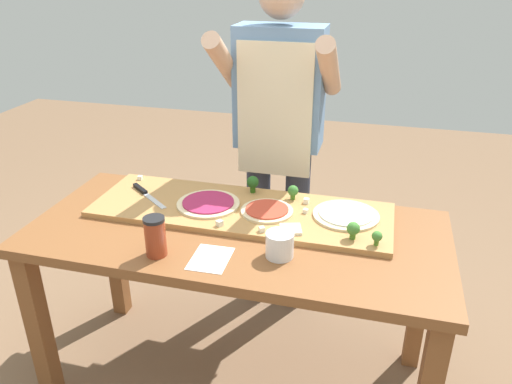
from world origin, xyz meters
The scene contains 21 objects.
ground_plane centered at (0.00, 0.00, 0.00)m, with size 8.00×8.00×0.00m, color brown.
prep_table centered at (0.00, 0.00, 0.66)m, with size 1.60×0.72×0.77m.
cutting_board centered at (-0.02, 0.13, 0.78)m, with size 1.21×0.40×0.02m, color #B27F47.
chefs_knife centered at (-0.46, 0.15, 0.80)m, with size 0.23×0.19×0.02m.
pizza_whole_beet_magenta centered at (-0.16, 0.12, 0.80)m, with size 0.26×0.26×0.02m.
pizza_whole_white_garlic centered at (0.40, 0.17, 0.80)m, with size 0.26×0.26×0.02m.
pizza_whole_tomato_red centered at (0.09, 0.12, 0.80)m, with size 0.21×0.21×0.02m.
pizza_slice_near_left centered at (0.21, 0.00, 0.80)m, with size 0.08×0.08×0.01m, color beige.
broccoli_floret_back_mid centered at (0.44, 0.00, 0.83)m, with size 0.05×0.05×0.07m.
broccoli_floret_front_mid centered at (0.52, -0.02, 0.83)m, with size 0.04×0.04×0.06m.
broccoli_floret_back_left centered at (-0.01, 0.29, 0.84)m, with size 0.05×0.05×0.07m.
broccoli_floret_front_right centered at (0.17, 0.27, 0.83)m, with size 0.05×0.05×0.06m.
cheese_crumble_a centered at (-0.06, -0.03, 0.80)m, with size 0.02×0.02×0.02m, color silver.
cheese_crumble_b centered at (-0.55, 0.29, 0.80)m, with size 0.02×0.02×0.02m, color white.
cheese_crumble_c centered at (0.11, -0.03, 0.80)m, with size 0.02×0.02×0.02m, color silver.
cheese_crumble_d centered at (0.24, 0.15, 0.80)m, with size 0.02×0.02×0.02m, color white.
cheese_crumble_e centered at (0.23, 0.24, 0.80)m, with size 0.02×0.02×0.02m, color white.
flour_cup centered at (0.20, -0.15, 0.81)m, with size 0.10×0.10×0.09m.
sauce_jar centered at (-0.22, -0.25, 0.84)m, with size 0.08×0.08×0.15m.
recipe_note centered at (-0.03, -0.22, 0.77)m, with size 0.13×0.17×0.00m, color white.
cook_center centered at (0.03, 0.61, 1.00)m, with size 0.54×0.39×1.67m.
Camera 1 is at (0.50, -1.60, 1.72)m, focal length 35.06 mm.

